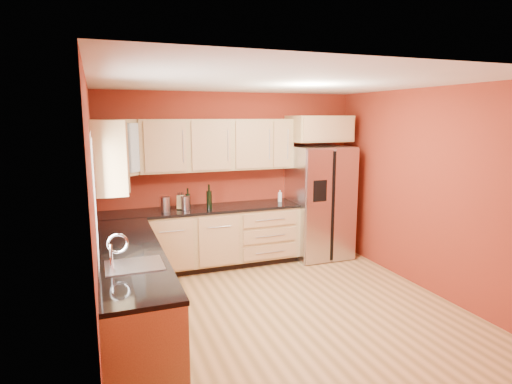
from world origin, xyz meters
The scene contains 23 objects.
floor centered at (0.00, 0.00, 0.00)m, with size 4.00×4.00×0.00m, color olive.
ceiling centered at (0.00, 0.00, 2.60)m, with size 4.00×4.00×0.00m, color white.
wall_back centered at (0.00, 2.00, 1.30)m, with size 4.00×0.04×2.60m, color maroon.
wall_front centered at (0.00, -2.00, 1.30)m, with size 4.00×0.04×2.60m, color maroon.
wall_left centered at (-2.00, 0.00, 1.30)m, with size 0.04×4.00×2.60m, color maroon.
wall_right centered at (2.00, 0.00, 1.30)m, with size 0.04×4.00×2.60m, color maroon.
base_cabinets_back centered at (-0.55, 1.70, 0.44)m, with size 2.90×0.60×0.88m, color #9E764D.
base_cabinets_left centered at (-1.70, 0.00, 0.44)m, with size 0.60×2.80×0.88m, color #9E764D.
countertop_back centered at (-0.55, 1.69, 0.90)m, with size 2.90×0.62×0.04m, color black.
countertop_left centered at (-1.69, 0.00, 0.90)m, with size 0.62×2.80×0.04m, color black.
upper_cabinets_back centered at (-0.25, 1.83, 1.83)m, with size 2.30×0.33×0.75m, color #9E764D.
upper_cabinets_left centered at (-1.83, 0.72, 1.83)m, with size 0.33×1.35×0.75m, color #9E764D.
corner_upper_cabinet centered at (-1.67, 1.67, 1.83)m, with size 0.62×0.33×0.75m, color #9E764D.
over_fridge_cabinet centered at (1.35, 1.70, 2.05)m, with size 0.92×0.60×0.40m, color #9E764D.
refrigerator centered at (1.35, 1.62, 0.89)m, with size 0.90×0.75×1.78m, color #B0B1B5.
window centered at (-1.98, -0.50, 1.55)m, with size 0.03×0.90×1.00m, color white.
sink_faucet centered at (-1.69, -0.50, 1.07)m, with size 0.50×0.42×0.30m, color white, non-canonical shape.
canister_left centered at (-0.80, 1.66, 1.02)m, with size 0.12×0.12×0.20m, color #B0B1B5.
canister_right centered at (-1.08, 1.65, 1.02)m, with size 0.13×0.13×0.21m, color #B0B1B5.
wine_bottle_a centered at (-0.45, 1.64, 1.10)m, with size 0.08×0.08×0.35m, color black, non-canonical shape.
wine_bottle_b centered at (-0.75, 1.71, 1.07)m, with size 0.07×0.07×0.30m, color black, non-canonical shape.
knife_block centered at (-0.85, 1.73, 1.02)m, with size 0.10×0.09×0.20m, color #A58650.
soap_dispenser centered at (0.71, 1.73, 1.01)m, with size 0.06×0.06×0.18m, color white.
Camera 1 is at (-1.95, -4.29, 2.23)m, focal length 30.00 mm.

